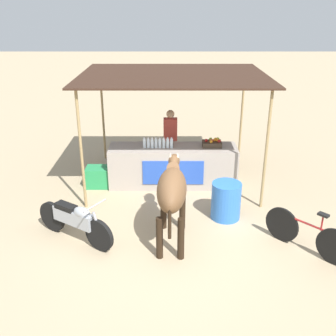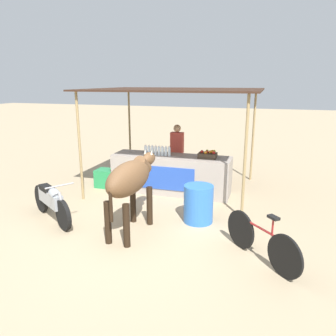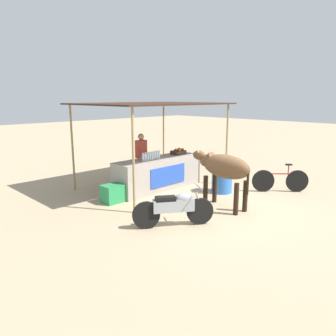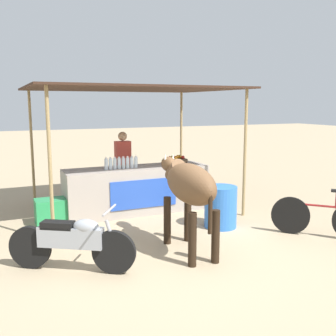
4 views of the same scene
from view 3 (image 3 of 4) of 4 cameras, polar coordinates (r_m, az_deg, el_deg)
name	(u,v)px [view 3 (image 3 of 4)]	position (r m, az deg, el deg)	size (l,w,h in m)	color
ground_plane	(216,205)	(8.73, 8.40, -6.36)	(60.00, 60.00, 0.00)	tan
stall_counter	(159,173)	(10.01, -1.60, -0.95)	(3.00, 0.82, 0.96)	#9E9389
stall_awning	(152,106)	(9.97, -2.88, 10.66)	(4.20, 3.20, 2.59)	#382319
water_bottle_row	(151,156)	(9.63, -2.95, 2.12)	(0.70, 0.07, 0.25)	silver
fruit_crate	(178,152)	(10.58, 1.82, 2.84)	(0.44, 0.32, 0.18)	#3F3326
vendor_behind_counter	(141,159)	(10.45, -4.67, 1.64)	(0.34, 0.22, 1.65)	#383842
cooler_box	(114,193)	(8.93, -9.46, -4.37)	(0.60, 0.44, 0.48)	#268C4C
water_barrel	(222,180)	(9.79, 9.37, -2.01)	(0.59, 0.59, 0.77)	blue
cow	(224,168)	(8.29, 9.67, 0.00)	(0.60, 1.83, 1.44)	brown
motorcycle_parked	(175,207)	(7.14, 1.14, -6.89)	(1.55, 1.06, 0.90)	black
bicycle_leaning	(280,180)	(10.26, 18.97, -2.06)	(1.18, 1.23, 0.85)	black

